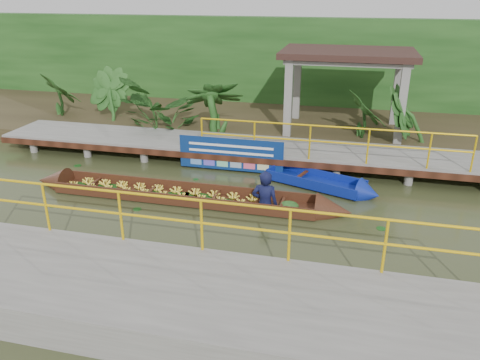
# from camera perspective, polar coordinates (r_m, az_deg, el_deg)

# --- Properties ---
(ground) EXTENTS (80.00, 80.00, 0.00)m
(ground) POSITION_cam_1_polar(r_m,az_deg,el_deg) (11.86, -3.68, -3.29)
(ground) COLOR #30371B
(ground) RESTS_ON ground
(land_strip) EXTENTS (30.00, 8.00, 0.45)m
(land_strip) POSITION_cam_1_polar(r_m,az_deg,el_deg) (18.64, 3.08, 7.14)
(land_strip) COLOR #2E2817
(land_strip) RESTS_ON ground
(far_dock) EXTENTS (16.00, 2.06, 1.66)m
(far_dock) POSITION_cam_1_polar(r_m,az_deg,el_deg) (14.75, 0.23, 4.02)
(far_dock) COLOR slate
(far_dock) RESTS_ON ground
(near_dock) EXTENTS (18.00, 2.40, 1.73)m
(near_dock) POSITION_cam_1_polar(r_m,az_deg,el_deg) (8.02, -5.70, -14.83)
(near_dock) COLOR slate
(near_dock) RESTS_ON ground
(pavilion) EXTENTS (4.40, 3.00, 3.00)m
(pavilion) POSITION_cam_1_polar(r_m,az_deg,el_deg) (16.65, 12.97, 13.89)
(pavilion) COLOR slate
(pavilion) RESTS_ON ground
(foliage_backdrop) EXTENTS (30.00, 0.80, 4.00)m
(foliage_backdrop) POSITION_cam_1_polar(r_m,az_deg,el_deg) (20.68, 4.50, 13.67)
(foliage_backdrop) COLOR #184014
(foliage_backdrop) RESTS_ON ground
(vendor_boat) EXTENTS (8.61, 0.98, 2.22)m
(vendor_boat) POSITION_cam_1_polar(r_m,az_deg,el_deg) (12.05, -4.92, -1.28)
(vendor_boat) COLOR #341B0E
(vendor_boat) RESTS_ON ground
(moored_blue_boat) EXTENTS (3.24, 1.83, 0.75)m
(moored_blue_boat) POSITION_cam_1_polar(r_m,az_deg,el_deg) (12.90, 12.22, -0.92)
(moored_blue_boat) COLOR navy
(moored_blue_boat) RESTS_ON ground
(blue_banner) EXTENTS (3.16, 0.04, 0.99)m
(blue_banner) POSITION_cam_1_polar(r_m,az_deg,el_deg) (13.88, -1.15, 3.16)
(blue_banner) COLOR navy
(blue_banner) RESTS_ON ground
(tropical_plants) EXTENTS (14.18, 1.18, 1.47)m
(tropical_plants) POSITION_cam_1_polar(r_m,az_deg,el_deg) (16.68, -3.53, 8.70)
(tropical_plants) COLOR #184014
(tropical_plants) RESTS_ON ground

